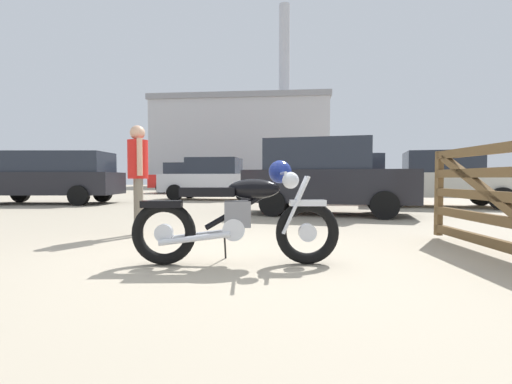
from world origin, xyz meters
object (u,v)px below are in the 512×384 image
at_px(silver_sedan_mid, 335,176).
at_px(white_estate_far, 440,179).
at_px(pale_sedan_back, 194,177).
at_px(blue_hatchback_right, 50,176).
at_px(dark_sedan_left, 215,179).
at_px(bystander, 138,168).
at_px(red_hatchback_near, 325,176).
at_px(vintage_motorcycle, 241,215).

bearing_deg(silver_sedan_mid, white_estate_far, -41.82).
xyz_separation_m(silver_sedan_mid, pale_sedan_back, (-7.37, 6.57, 0.00)).
bearing_deg(blue_hatchback_right, pale_sedan_back, -111.39).
distance_m(silver_sedan_mid, dark_sedan_left, 4.72).
distance_m(blue_hatchback_right, pale_sedan_back, 9.21).
distance_m(blue_hatchback_right, white_estate_far, 12.61).
height_order(bystander, blue_hatchback_right, blue_hatchback_right).
bearing_deg(white_estate_far, dark_sedan_left, -10.49).
relative_size(bystander, pale_sedan_back, 0.35).
xyz_separation_m(blue_hatchback_right, red_hatchback_near, (8.99, -2.38, -0.02)).
relative_size(bystander, blue_hatchback_right, 0.34).
distance_m(blue_hatchback_right, dark_sedan_left, 5.77).
xyz_separation_m(silver_sedan_mid, blue_hatchback_right, (-9.62, -2.36, 0.00)).
bearing_deg(white_estate_far, silver_sedan_mid, -25.33).
bearing_deg(red_hatchback_near, pale_sedan_back, 127.87).
distance_m(bystander, red_hatchback_near, 4.69).
distance_m(vintage_motorcycle, dark_sedan_left, 10.95).
distance_m(white_estate_far, pale_sedan_back, 13.41).
bearing_deg(blue_hatchback_right, vintage_motorcycle, 128.84).
bearing_deg(pale_sedan_back, silver_sedan_mid, 140.15).
bearing_deg(vintage_motorcycle, blue_hatchback_right, 127.38).
xyz_separation_m(blue_hatchback_right, dark_sedan_left, (4.95, 2.98, -0.10)).
xyz_separation_m(bystander, red_hatchback_near, (3.00, 3.60, -0.10)).
bearing_deg(blue_hatchback_right, silver_sedan_mid, -173.40).
relative_size(silver_sedan_mid, dark_sedan_left, 1.16).
bearing_deg(bystander, white_estate_far, 10.67).
height_order(pale_sedan_back, dark_sedan_left, pale_sedan_back).
height_order(white_estate_far, pale_sedan_back, pale_sedan_back).
height_order(vintage_motorcycle, dark_sedan_left, dark_sedan_left).
height_order(bystander, dark_sedan_left, dark_sedan_left).
height_order(white_estate_far, dark_sedan_left, same).
bearing_deg(bystander, vintage_motorcycle, -73.91).
height_order(vintage_motorcycle, blue_hatchback_right, blue_hatchback_right).
bearing_deg(white_estate_far, blue_hatchback_right, 9.95).
xyz_separation_m(silver_sedan_mid, white_estate_far, (2.97, -1.97, -0.10)).
xyz_separation_m(bystander, dark_sedan_left, (-1.05, 8.96, -0.18)).
height_order(vintage_motorcycle, red_hatchback_near, red_hatchback_near).
height_order(silver_sedan_mid, dark_sedan_left, silver_sedan_mid).
relative_size(vintage_motorcycle, silver_sedan_mid, 0.42).
xyz_separation_m(pale_sedan_back, dark_sedan_left, (2.69, -5.96, -0.10)).
distance_m(white_estate_far, dark_sedan_left, 8.08).
xyz_separation_m(vintage_motorcycle, bystander, (-1.86, 1.59, 0.53)).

